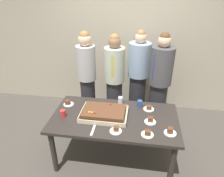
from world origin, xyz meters
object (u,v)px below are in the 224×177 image
plated_slice_far_right (148,133)px  sheet_cake (104,113)px  person_far_right_suit (114,81)px  plated_slice_center_front (68,103)px  drink_cup_nearest (120,100)px  person_striped_tie_right (159,83)px  cake_server_utensil (93,130)px  person_green_shirt_behind (138,75)px  drink_cup_far_end (140,104)px  plated_slice_far_left (116,130)px  plated_slice_near_left (149,108)px  drink_cup_middle (63,113)px  plated_slice_near_right (170,131)px  person_serving_front (87,79)px  party_table (115,122)px  plated_slice_center_back (150,121)px

plated_slice_far_right → sheet_cake: bearing=152.4°
person_far_right_suit → plated_slice_center_front: bearing=-41.7°
drink_cup_nearest → person_striped_tie_right: size_ratio=0.06×
cake_server_utensil → person_green_shirt_behind: person_green_shirt_behind is taller
plated_slice_center_front → drink_cup_far_end: drink_cup_far_end is taller
plated_slice_far_left → plated_slice_near_left: bearing=53.4°
drink_cup_middle → cake_server_utensil: (0.46, -0.22, -0.05)m
person_green_shirt_behind → person_striped_tie_right: bearing=70.0°
cake_server_utensil → plated_slice_far_right: bearing=1.8°
plated_slice_near_right → plated_slice_center_front: size_ratio=1.00×
plated_slice_far_right → person_striped_tie_right: size_ratio=0.09×
plated_slice_near_right → plated_slice_far_left: (-0.65, -0.06, -0.00)m
plated_slice_near_left → drink_cup_nearest: drink_cup_nearest is taller
plated_slice_near_right → drink_cup_middle: bearing=174.6°
drink_cup_nearest → cake_server_utensil: 0.73m
drink_cup_middle → person_serving_front: size_ratio=0.06×
drink_cup_middle → person_far_right_suit: 1.09m
person_green_shirt_behind → person_striped_tie_right: size_ratio=0.98×
drink_cup_nearest → drink_cup_far_end: (0.29, -0.05, 0.00)m
plated_slice_near_left → drink_cup_nearest: (-0.42, 0.11, 0.03)m
party_table → person_striped_tie_right: 1.08m
plated_slice_center_back → person_green_shirt_behind: size_ratio=0.09×
plated_slice_center_back → drink_cup_middle: 1.16m
plated_slice_center_front → person_serving_front: (0.14, 0.58, 0.14)m
sheet_cake → person_serving_front: 0.89m
plated_slice_far_right → person_striped_tie_right: bearing=80.8°
drink_cup_middle → plated_slice_center_back: bearing=2.7°
plated_slice_near_right → person_green_shirt_behind: (-0.44, 1.38, 0.09)m
drink_cup_middle → person_striped_tie_right: bearing=36.0°
sheet_cake → drink_cup_middle: (-0.54, -0.10, 0.00)m
drink_cup_far_end → plated_slice_far_right: bearing=-79.3°
plated_slice_far_right → person_serving_front: size_ratio=0.09×
sheet_cake → plated_slice_far_left: size_ratio=4.18×
plated_slice_center_front → cake_server_utensil: 0.72m
person_green_shirt_behind → plated_slice_center_front: bearing=-26.2°
drink_cup_nearest → person_serving_front: bearing=145.8°
drink_cup_nearest → cake_server_utensil: bearing=-110.9°
drink_cup_middle → cake_server_utensil: 0.52m
plated_slice_far_left → person_far_right_suit: bearing=99.1°
sheet_cake → drink_cup_nearest: 0.40m
cake_server_utensil → person_serving_front: 1.16m
plated_slice_near_left → drink_cup_nearest: bearing=165.2°
party_table → sheet_cake: size_ratio=2.70×
sheet_cake → plated_slice_center_back: size_ratio=4.18×
plated_slice_center_back → drink_cup_middle: (-1.16, -0.05, 0.03)m
party_table → drink_cup_nearest: size_ratio=16.93×
plated_slice_center_front → drink_cup_far_end: size_ratio=1.50×
plated_slice_near_left → cake_server_utensil: 0.88m
drink_cup_far_end → drink_cup_middle: bearing=-158.2°
person_striped_tie_right → person_green_shirt_behind: bearing=-87.7°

